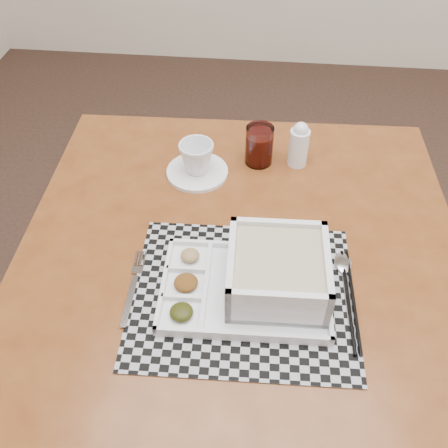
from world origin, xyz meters
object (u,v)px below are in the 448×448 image
(dining_table, at_px, (240,267))
(juice_glass, at_px, (259,147))
(serving_tray, at_px, (268,277))
(creamer_bottle, at_px, (299,145))
(cup, at_px, (197,158))

(dining_table, height_order, juice_glass, juice_glass)
(juice_glass, bearing_deg, serving_tray, -84.66)
(serving_tray, xyz_separation_m, creamer_bottle, (0.06, 0.40, 0.02))
(serving_tray, bearing_deg, creamer_bottle, 81.80)
(creamer_bottle, bearing_deg, serving_tray, -98.20)
(cup, bearing_deg, dining_table, -49.73)
(juice_glass, xyz_separation_m, creamer_bottle, (0.10, 0.00, 0.01))
(juice_glass, height_order, creamer_bottle, creamer_bottle)
(dining_table, distance_m, juice_glass, 0.31)
(serving_tray, distance_m, cup, 0.38)
(cup, xyz_separation_m, creamer_bottle, (0.24, 0.06, 0.01))
(creamer_bottle, bearing_deg, cup, -165.03)
(juice_glass, bearing_deg, dining_table, -94.55)
(dining_table, bearing_deg, creamer_bottle, 67.73)
(cup, distance_m, juice_glass, 0.16)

